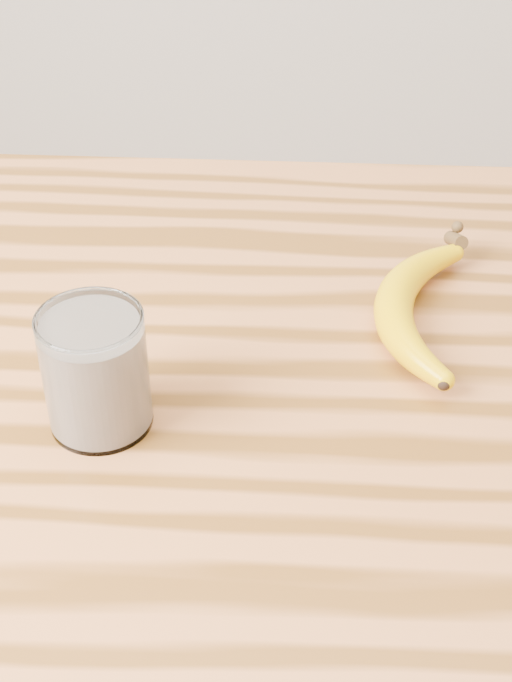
{
  "coord_description": "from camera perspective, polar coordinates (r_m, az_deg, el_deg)",
  "views": [
    {
      "loc": [
        -0.01,
        -0.67,
        1.45
      ],
      "look_at": [
        -0.04,
        -0.0,
        0.93
      ],
      "focal_mm": 50.0,
      "sensor_mm": 36.0,
      "label": 1
    }
  ],
  "objects": [
    {
      "name": "table",
      "position": [
        0.96,
        2.6,
        -7.47
      ],
      "size": [
        1.2,
        0.8,
        0.9
      ],
      "color": "#B16A35",
      "rests_on": "ground"
    },
    {
      "name": "smoothie_glass",
      "position": [
        0.79,
        -9.6,
        -1.87
      ],
      "size": [
        0.09,
        0.09,
        0.11
      ],
      "color": "white",
      "rests_on": "table"
    },
    {
      "name": "banana",
      "position": [
        0.92,
        8.21,
        2.21
      ],
      "size": [
        0.16,
        0.32,
        0.04
      ],
      "primitive_type": null,
      "rotation": [
        0.0,
        0.0,
        -0.15
      ],
      "color": "#E6B100",
      "rests_on": "table"
    }
  ]
}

